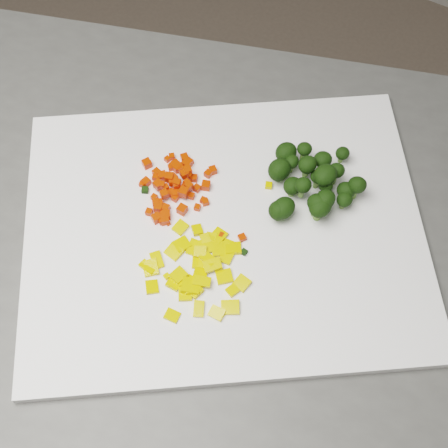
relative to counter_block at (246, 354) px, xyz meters
The scene contains 139 objects.
counter_block is the anchor object (origin of this frame).
cutting_board 0.46m from the counter_block, behind, with size 0.49×0.38×0.01m, color white.
carrot_pile 0.50m from the counter_block, 169.98° to the left, with size 0.11×0.11×0.03m, color red, non-canonical shape.
pepper_pile 0.48m from the counter_block, 127.82° to the right, with size 0.13×0.13×0.02m, color #E1B60B, non-canonical shape.
broccoli_pile 0.50m from the counter_block, 74.86° to the left, with size 0.13×0.13×0.06m, color black, non-canonical shape.
carrot_cube_0 0.48m from the counter_block, 162.04° to the left, with size 0.01×0.01×0.01m, color red.
carrot_cube_1 0.48m from the counter_block, 149.97° to the left, with size 0.01×0.01×0.01m, color red.
carrot_cube_2 0.48m from the counter_block, 146.23° to the left, with size 0.01×0.01×0.01m, color red.
carrot_cube_3 0.49m from the counter_block, 160.62° to the left, with size 0.01×0.01×0.01m, color red.
carrot_cube_4 0.49m from the counter_block, 169.66° to the left, with size 0.01×0.01×0.01m, color red.
carrot_cube_5 0.48m from the counter_block, behind, with size 0.01×0.01×0.01m, color red.
carrot_cube_6 0.49m from the counter_block, 163.26° to the left, with size 0.01×0.01×0.01m, color red.
carrot_cube_7 0.49m from the counter_block, 164.75° to the left, with size 0.01×0.01×0.01m, color red.
carrot_cube_8 0.49m from the counter_block, 154.50° to the left, with size 0.01×0.01×0.01m, color red.
carrot_cube_9 0.49m from the counter_block, 160.59° to the left, with size 0.01×0.01×0.01m, color red.
carrot_cube_10 0.49m from the counter_block, 166.48° to the left, with size 0.01×0.01×0.01m, color red.
carrot_cube_11 0.49m from the counter_block, behind, with size 0.01×0.01×0.01m, color red.
carrot_cube_12 0.48m from the counter_block, 165.91° to the left, with size 0.01×0.01×0.01m, color red.
carrot_cube_13 0.49m from the counter_block, behind, with size 0.01×0.01×0.01m, color red.
carrot_cube_14 0.48m from the counter_block, 158.64° to the left, with size 0.01×0.01×0.01m, color red.
carrot_cube_15 0.48m from the counter_block, 156.29° to the left, with size 0.01×0.01×0.01m, color red.
carrot_cube_16 0.50m from the counter_block, 162.66° to the left, with size 0.01×0.01×0.01m, color red.
carrot_cube_17 0.49m from the counter_block, 160.45° to the left, with size 0.01×0.01×0.01m, color red.
carrot_cube_18 0.49m from the counter_block, behind, with size 0.01×0.01×0.01m, color red.
carrot_cube_19 0.50m from the counter_block, 161.42° to the left, with size 0.01×0.01×0.01m, color red.
carrot_cube_20 0.49m from the counter_block, behind, with size 0.01×0.01×0.01m, color red.
carrot_cube_21 0.50m from the counter_block, behind, with size 0.01×0.01×0.01m, color red.
carrot_cube_22 0.49m from the counter_block, 166.50° to the left, with size 0.01×0.01×0.01m, color red.
carrot_cube_23 0.49m from the counter_block, 169.39° to the left, with size 0.01×0.01×0.01m, color red.
carrot_cube_24 0.48m from the counter_block, 165.71° to the left, with size 0.01×0.01×0.01m, color red.
carrot_cube_25 0.48m from the counter_block, behind, with size 0.01×0.01×0.01m, color red.
carrot_cube_26 0.50m from the counter_block, behind, with size 0.01×0.01×0.01m, color red.
carrot_cube_27 0.50m from the counter_block, 160.15° to the left, with size 0.01×0.01×0.01m, color red.
carrot_cube_28 0.48m from the counter_block, behind, with size 0.01×0.01×0.01m, color red.
carrot_cube_29 0.49m from the counter_block, 161.65° to the left, with size 0.01×0.01×0.01m, color red.
carrot_cube_30 0.48m from the counter_block, behind, with size 0.01×0.01×0.01m, color red.
carrot_cube_31 0.50m from the counter_block, 168.37° to the left, with size 0.01×0.01×0.01m, color red.
carrot_cube_32 0.49m from the counter_block, 169.92° to the right, with size 0.01×0.01×0.01m, color red.
carrot_cube_33 0.49m from the counter_block, behind, with size 0.01×0.01×0.01m, color red.
carrot_cube_34 0.49m from the counter_block, behind, with size 0.01×0.01×0.01m, color red.
carrot_cube_35 0.49m from the counter_block, 156.15° to the left, with size 0.01×0.01×0.01m, color red.
carrot_cube_36 0.48m from the counter_block, behind, with size 0.01×0.01×0.01m, color red.
carrot_cube_37 0.48m from the counter_block, behind, with size 0.01×0.01×0.01m, color red.
carrot_cube_38 0.48m from the counter_block, behind, with size 0.01×0.01×0.01m, color red.
carrot_cube_39 0.48m from the counter_block, behind, with size 0.01×0.01×0.01m, color red.
carrot_cube_40 0.48m from the counter_block, 167.60° to the right, with size 0.01×0.01×0.01m, color red.
carrot_cube_41 0.48m from the counter_block, behind, with size 0.01×0.01×0.01m, color red.
carrot_cube_42 0.48m from the counter_block, 168.83° to the left, with size 0.01×0.01×0.01m, color red.
carrot_cube_43 0.48m from the counter_block, behind, with size 0.01×0.01×0.01m, color red.
carrot_cube_44 0.48m from the counter_block, 167.45° to the right, with size 0.01×0.01×0.01m, color red.
carrot_cube_45 0.49m from the counter_block, 167.41° to the right, with size 0.01×0.01×0.01m, color red.
carrot_cube_46 0.50m from the counter_block, behind, with size 0.01×0.01×0.01m, color red.
carrot_cube_47 0.50m from the counter_block, behind, with size 0.01×0.01×0.01m, color red.
carrot_cube_48 0.50m from the counter_block, 169.13° to the left, with size 0.01×0.01×0.01m, color red.
carrot_cube_49 0.48m from the counter_block, 166.74° to the left, with size 0.01×0.01×0.01m, color red.
carrot_cube_50 0.50m from the counter_block, 159.09° to the left, with size 0.01×0.01×0.01m, color red.
carrot_cube_51 0.50m from the counter_block, 169.41° to the left, with size 0.01×0.01×0.01m, color red.
carrot_cube_52 0.49m from the counter_block, 169.53° to the left, with size 0.01×0.01×0.01m, color red.
carrot_cube_53 0.49m from the counter_block, behind, with size 0.01×0.01×0.01m, color red.
carrot_cube_54 0.49m from the counter_block, 155.03° to the left, with size 0.01×0.01×0.01m, color red.
carrot_cube_55 0.49m from the counter_block, behind, with size 0.01×0.01×0.01m, color red.
carrot_cube_56 0.50m from the counter_block, behind, with size 0.01×0.01×0.01m, color red.
carrot_cube_57 0.49m from the counter_block, 161.46° to the left, with size 0.01×0.01×0.01m, color red.
carrot_cube_58 0.50m from the counter_block, 169.74° to the left, with size 0.01×0.01×0.01m, color red.
carrot_cube_59 0.49m from the counter_block, behind, with size 0.01×0.01×0.01m, color red.
carrot_cube_60 0.49m from the counter_block, behind, with size 0.01×0.01×0.01m, color red.
pepper_chunk_0 0.48m from the counter_block, 114.13° to the right, with size 0.02×0.01×0.00m, color #E1B60B.
pepper_chunk_1 0.47m from the counter_block, 132.78° to the right, with size 0.02×0.01×0.00m, color #E1B60B.
pepper_chunk_2 0.47m from the counter_block, 149.31° to the right, with size 0.02×0.02×0.00m, color #E1B60B.
pepper_chunk_3 0.48m from the counter_block, 120.94° to the right, with size 0.02×0.01×0.00m, color #E1B60B.
pepper_chunk_4 0.47m from the counter_block, 144.96° to the right, with size 0.02×0.02×0.00m, color #E1B60B.
pepper_chunk_5 0.48m from the counter_block, 90.79° to the right, with size 0.02×0.01×0.00m, color #E1B60B.
pepper_chunk_6 0.48m from the counter_block, 116.71° to the right, with size 0.02×0.02×0.01m, color #E1B60B.
pepper_chunk_7 0.48m from the counter_block, 112.10° to the right, with size 0.02×0.01×0.01m, color #E1B60B.
pepper_chunk_8 0.47m from the counter_block, 122.41° to the right, with size 0.02×0.02×0.00m, color #E1B60B.
pepper_chunk_9 0.47m from the counter_block, 166.01° to the right, with size 0.02×0.02×0.00m, color #E1B60B.
pepper_chunk_10 0.47m from the counter_block, 89.13° to the right, with size 0.01×0.01×0.00m, color #E1B60B.
pepper_chunk_11 0.48m from the counter_block, 138.21° to the right, with size 0.02×0.02×0.00m, color #E1B60B.
pepper_chunk_12 0.48m from the counter_block, 109.55° to the right, with size 0.01×0.02×0.00m, color #E1B60B.
pepper_chunk_13 0.48m from the counter_block, 125.21° to the right, with size 0.02×0.01×0.01m, color #E1B60B.
pepper_chunk_14 0.48m from the counter_block, 114.55° to the right, with size 0.02×0.01×0.00m, color #E1B60B.
pepper_chunk_15 0.48m from the counter_block, 127.99° to the right, with size 0.01×0.02×0.00m, color #E1B60B.
pepper_chunk_16 0.47m from the counter_block, 84.14° to the right, with size 0.02×0.02×0.01m, color #E1B60B.
pepper_chunk_17 0.47m from the counter_block, 157.43° to the right, with size 0.02×0.01×0.00m, color #E1B60B.
pepper_chunk_18 0.47m from the counter_block, 130.19° to the right, with size 0.01×0.02×0.00m, color #E1B60B.
pepper_chunk_19 0.48m from the counter_block, 142.77° to the right, with size 0.01×0.02×0.00m, color #E1B60B.
pepper_chunk_20 0.47m from the counter_block, 123.70° to the right, with size 0.02×0.01×0.01m, color #E1B60B.
pepper_chunk_21 0.48m from the counter_block, 127.87° to the right, with size 0.02×0.02×0.00m, color #E1B60B.
pepper_chunk_22 0.48m from the counter_block, 165.56° to the right, with size 0.01×0.02×0.01m, color #E1B60B.
pepper_chunk_23 0.47m from the counter_block, 155.43° to the right, with size 0.02×0.01×0.01m, color #E1B60B.
pepper_chunk_24 0.47m from the counter_block, 134.42° to the right, with size 0.01×0.02×0.00m, color #E1B60B.
pepper_chunk_25 0.48m from the counter_block, 124.62° to the right, with size 0.01×0.02×0.01m, color #E1B60B.
pepper_chunk_26 0.47m from the counter_block, 128.66° to the right, with size 0.01×0.02×0.00m, color #E1B60B.
pepper_chunk_27 0.48m from the counter_block, 142.05° to the right, with size 0.02×0.01×0.00m, color #E1B60B.
pepper_chunk_28 0.47m from the counter_block, 83.11° to the right, with size 0.02×0.02×0.00m, color #E1B60B.
pepper_chunk_29 0.47m from the counter_block, 167.08° to the right, with size 0.01×0.01×0.01m, color #E1B60B.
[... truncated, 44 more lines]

